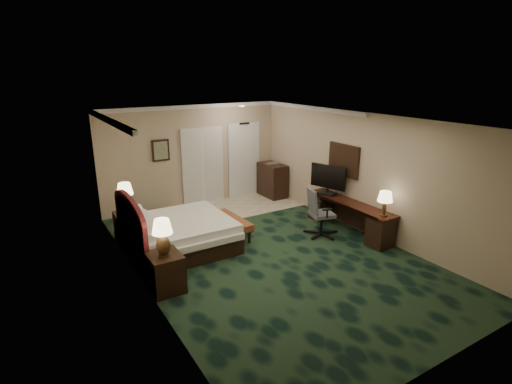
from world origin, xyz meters
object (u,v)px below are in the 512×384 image
bed (181,234)px  nightstand_near (166,272)px  lamp_far (125,198)px  minibar (272,180)px  desk (348,217)px  nightstand_far (128,227)px  bed_bench (231,227)px  tv (328,180)px  desk_chair (322,212)px  lamp_near (163,238)px

bed → nightstand_near: size_ratio=3.03×
lamp_far → minibar: 4.54m
desk → nightstand_far: bearing=154.7°
desk → bed: bearing=162.9°
nightstand_near → minibar: minibar is taller
nightstand_far → lamp_far: bearing=70.7°
bed_bench → lamp_far: bearing=150.7°
minibar → tv: bearing=-90.0°
nightstand_near → desk_chair: bearing=6.7°
desk_chair → tv: bearing=57.6°
nightstand_near → desk_chair: desk_chair is taller
bed_bench → desk: size_ratio=0.53×
bed_bench → desk_chair: size_ratio=1.16×
bed → desk: 3.79m
minibar → nightstand_far: bearing=-167.1°
nightstand_near → bed_bench: nightstand_near is taller
lamp_far → nightstand_far: bearing=-109.3°
bed → desk: size_ratio=0.82×
nightstand_far → lamp_far: 0.64m
bed → bed_bench: bearing=1.8°
lamp_near → desk_chair: 3.83m
lamp_near → desk: lamp_near is taller
desk_chair → minibar: size_ratio=1.13×
desk → lamp_near: bearing=-175.8°
nightstand_near → minibar: (4.41, 3.42, 0.16)m
nightstand_far → minibar: (4.42, 1.02, 0.17)m
lamp_far → bed_bench: size_ratio=0.52×
nightstand_near → desk: bearing=3.9°
tv → minibar: size_ratio=0.96×
bed → nightstand_far: (-0.82, 0.99, 0.00)m
minibar → nightstand_near: bearing=-142.2°
lamp_near → tv: bearing=13.4°
bed → lamp_far: size_ratio=3.03×
bed → nightstand_near: (-0.81, -1.42, 0.01)m
bed → tv: 3.70m
bed → desk_chair: 3.12m
lamp_near → desk_chair: size_ratio=0.58×
desk → tv: 1.02m
nightstand_far → bed: bearing=-50.2°
nightstand_far → desk: desk is taller
bed_bench → desk_chair: (1.76, -1.01, 0.33)m
bed → desk: (3.63, -1.12, 0.03)m
nightstand_near → desk: 4.45m
lamp_far → tv: size_ratio=0.71×
bed_bench → minibar: size_ratio=1.31×
nightstand_near → nightstand_far: 2.40m
desk → bed_bench: bearing=154.7°
lamp_near → minibar: bearing=37.9°
bed → nightstand_near: 1.63m
nightstand_far → tv: tv is taller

